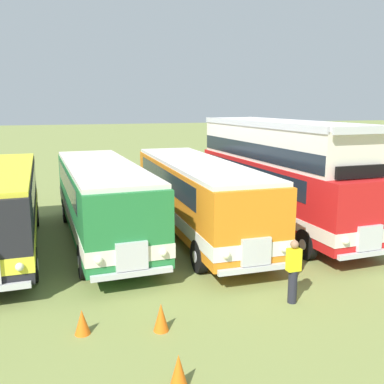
{
  "coord_description": "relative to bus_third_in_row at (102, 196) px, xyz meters",
  "views": [
    {
      "loc": [
        -1.81,
        -16.1,
        5.2
      ],
      "look_at": [
        3.68,
        0.69,
        1.63
      ],
      "focal_mm": 40.96,
      "sensor_mm": 36.0,
      "label": 1
    }
  ],
  "objects": [
    {
      "name": "bus_third_in_row",
      "position": [
        0.0,
        0.0,
        0.0
      ],
      "size": [
        2.87,
        10.46,
        2.99
      ],
      "color": "#237538",
      "rests_on": "ground"
    },
    {
      "name": "cone_mid_row",
      "position": [
        0.43,
        -7.39,
        -1.42
      ],
      "size": [
        0.36,
        0.36,
        0.67
      ],
      "primitive_type": "cone",
      "color": "orange",
      "rests_on": "ground"
    },
    {
      "name": "cone_near_end",
      "position": [
        0.22,
        -9.55,
        -1.41
      ],
      "size": [
        0.36,
        0.36,
        0.69
      ],
      "primitive_type": "cone",
      "color": "orange",
      "rests_on": "ground"
    },
    {
      "name": "bus_fifth_in_row",
      "position": [
        7.34,
        -0.25,
        0.61
      ],
      "size": [
        2.85,
        11.12,
        4.52
      ],
      "color": "red",
      "rests_on": "ground"
    },
    {
      "name": "ground_plane",
      "position": [
        0.0,
        -0.44,
        -1.75
      ],
      "size": [
        200.0,
        200.0,
        0.0
      ],
      "primitive_type": "plane",
      "color": "olive"
    },
    {
      "name": "cone_far_end",
      "position": [
        -1.33,
        -6.98,
        -1.46
      ],
      "size": [
        0.36,
        0.36,
        0.59
      ],
      "primitive_type": "cone",
      "color": "orange",
      "rests_on": "ground"
    },
    {
      "name": "marshal_person",
      "position": [
        4.1,
        -7.05,
        -0.87
      ],
      "size": [
        0.36,
        0.24,
        1.73
      ],
      "color": "#23232D",
      "rests_on": "ground"
    },
    {
      "name": "bus_fourth_in_row",
      "position": [
        3.67,
        -0.35,
        0.0
      ],
      "size": [
        2.77,
        11.18,
        2.99
      ],
      "color": "orange",
      "rests_on": "ground"
    }
  ]
}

